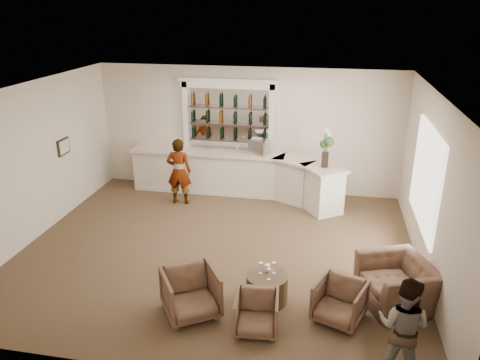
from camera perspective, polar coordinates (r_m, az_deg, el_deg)
name	(u,v)px	position (r m, az deg, el deg)	size (l,w,h in m)	color
ground	(218,250)	(9.83, -2.74, -8.48)	(8.00, 8.00, 0.00)	brown
room_shell	(232,132)	(9.55, -1.03, 5.84)	(8.04, 7.02, 3.32)	beige
bar_counter	(238,174)	(12.29, -0.26, 0.68)	(5.72, 1.80, 1.14)	silver
back_bar_alcove	(228,116)	(12.32, -1.45, 7.82)	(2.64, 0.25, 3.00)	white
cocktail_table	(267,288)	(8.21, 3.31, -12.98)	(0.72, 0.72, 0.50)	#49331F
sommelier	(179,171)	(11.79, -7.45, 1.04)	(0.62, 0.41, 1.70)	gray
guest	(403,327)	(6.93, 19.28, -16.53)	(0.72, 0.56, 1.48)	gray
armchair_left	(191,293)	(7.85, -6.04, -13.53)	(0.84, 0.87, 0.79)	brown
armchair_center	(257,313)	(7.53, 2.04, -15.91)	(0.67, 0.69, 0.63)	brown
armchair_right	(339,301)	(7.88, 12.04, -14.28)	(0.73, 0.75, 0.68)	brown
armchair_far	(397,283)	(8.48, 18.58, -11.84)	(1.20, 1.05, 0.78)	brown
espresso_machine	(259,147)	(12.01, 2.33, 4.03)	(0.46, 0.38, 0.40)	#B5B5BA
flower_vase	(326,145)	(11.18, 10.43, 4.18)	(0.25, 0.25, 0.94)	black
wine_glass_bar_left	(247,150)	(12.07, 0.87, 3.66)	(0.07, 0.07, 0.21)	white
wine_glass_bar_right	(237,150)	(12.11, -0.33, 3.72)	(0.07, 0.07, 0.21)	white
wine_glass_tbl_a	(261,268)	(8.05, 2.53, -10.69)	(0.07, 0.07, 0.21)	white
wine_glass_tbl_b	(274,268)	(8.07, 4.15, -10.64)	(0.07, 0.07, 0.21)	white
wine_glass_tbl_c	(269,274)	(7.90, 3.52, -11.39)	(0.07, 0.07, 0.21)	white
napkin_holder	(267,268)	(8.16, 3.35, -10.62)	(0.08, 0.08, 0.12)	white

